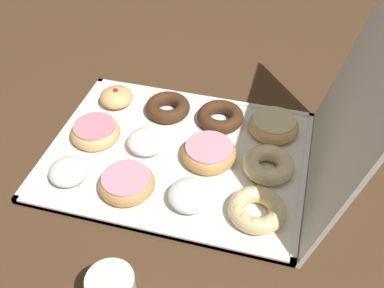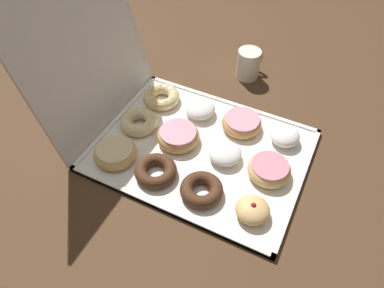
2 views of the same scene
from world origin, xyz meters
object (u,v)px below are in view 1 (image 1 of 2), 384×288
at_px(jelly_filled_donut_0, 116,97).
at_px(glazed_ring_donut_9, 274,125).
at_px(pink_frosted_donut_7, 209,151).
at_px(donut_box, 178,155).
at_px(powdered_filled_donut_2, 68,172).
at_px(powdered_filled_donut_4, 146,143).
at_px(cruller_donut_11, 257,209).
at_px(chocolate_cake_ring_donut_6, 220,117).
at_px(chocolate_cake_ring_donut_3, 168,107).
at_px(powdered_filled_donut_8, 190,195).
at_px(pink_frosted_donut_5, 127,183).
at_px(cruller_donut_10, 268,164).
at_px(pink_frosted_donut_1, 96,131).

distance_m(jelly_filled_donut_0, glazed_ring_donut_9, 0.40).
bearing_deg(pink_frosted_donut_7, donut_box, -86.80).
bearing_deg(glazed_ring_donut_9, donut_box, -56.36).
height_order(donut_box, powdered_filled_donut_2, powdered_filled_donut_2).
xyz_separation_m(donut_box, powdered_filled_donut_4, (0.00, -0.07, 0.03)).
bearing_deg(cruller_donut_11, glazed_ring_donut_9, -179.40).
distance_m(powdered_filled_donut_4, chocolate_cake_ring_donut_6, 0.20).
bearing_deg(chocolate_cake_ring_donut_3, powdered_filled_donut_2, -26.77).
xyz_separation_m(powdered_filled_donut_2, pink_frosted_donut_7, (-0.14, 0.27, -0.00)).
distance_m(pink_frosted_donut_7, powdered_filled_donut_8, 0.13).
relative_size(pink_frosted_donut_7, cruller_donut_11, 1.06).
distance_m(pink_frosted_donut_7, glazed_ring_donut_9, 0.18).
distance_m(chocolate_cake_ring_donut_3, glazed_ring_donut_9, 0.26).
height_order(powdered_filled_donut_4, glazed_ring_donut_9, powdered_filled_donut_4).
relative_size(pink_frosted_donut_5, powdered_filled_donut_8, 1.29).
bearing_deg(pink_frosted_donut_5, powdered_filled_donut_4, -179.35).
height_order(jelly_filled_donut_0, chocolate_cake_ring_donut_3, jelly_filled_donut_0).
distance_m(jelly_filled_donut_0, cruller_donut_10, 0.42).
relative_size(pink_frosted_donut_1, powdered_filled_donut_2, 1.39).
bearing_deg(cruller_donut_11, jelly_filled_donut_0, -123.32).
height_order(powdered_filled_donut_4, pink_frosted_donut_5, powdered_filled_donut_4).
relative_size(pink_frosted_donut_5, cruller_donut_10, 1.05).
height_order(chocolate_cake_ring_donut_6, glazed_ring_donut_9, glazed_ring_donut_9).
bearing_deg(pink_frosted_donut_5, glazed_ring_donut_9, 134.35).
xyz_separation_m(donut_box, pink_frosted_donut_1, (-0.00, -0.20, 0.03)).
distance_m(donut_box, cruller_donut_11, 0.24).
bearing_deg(cruller_donut_10, pink_frosted_donut_1, -90.16).
bearing_deg(chocolate_cake_ring_donut_6, pink_frosted_donut_7, 1.69).
height_order(jelly_filled_donut_0, pink_frosted_donut_1, jelly_filled_donut_0).
bearing_deg(pink_frosted_donut_5, cruller_donut_11, 90.48).
xyz_separation_m(powdered_filled_donut_4, powdered_filled_donut_8, (0.12, 0.14, 0.00)).
height_order(donut_box, powdered_filled_donut_8, powdered_filled_donut_8).
xyz_separation_m(donut_box, powdered_filled_donut_8, (0.13, 0.07, 0.03)).
height_order(glazed_ring_donut_9, cruller_donut_11, glazed_ring_donut_9).
height_order(powdered_filled_donut_2, glazed_ring_donut_9, powdered_filled_donut_2).
relative_size(donut_box, cruller_donut_11, 5.01).
height_order(pink_frosted_donut_5, powdered_filled_donut_8, powdered_filled_donut_8).
xyz_separation_m(donut_box, cruller_donut_11, (0.13, 0.20, 0.02)).
xyz_separation_m(pink_frosted_donut_5, chocolate_cake_ring_donut_6, (-0.26, 0.14, -0.00)).
height_order(powdered_filled_donut_8, cruller_donut_10, powdered_filled_donut_8).
xyz_separation_m(jelly_filled_donut_0, glazed_ring_donut_9, (0.00, 0.40, -0.00)).
distance_m(jelly_filled_donut_0, pink_frosted_donut_1, 0.13).
relative_size(chocolate_cake_ring_donut_3, cruller_donut_11, 0.96).
relative_size(powdered_filled_donut_8, cruller_donut_11, 0.80).
xyz_separation_m(powdered_filled_donut_2, cruller_donut_11, (-0.01, 0.40, -0.00)).
xyz_separation_m(pink_frosted_donut_1, cruller_donut_10, (0.00, 0.40, -0.00)).
bearing_deg(pink_frosted_donut_7, powdered_filled_donut_2, -63.19).
relative_size(donut_box, jelly_filled_donut_0, 6.88).
height_order(jelly_filled_donut_0, pink_frosted_donut_5, jelly_filled_donut_0).
distance_m(powdered_filled_donut_4, pink_frosted_donut_5, 0.12).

